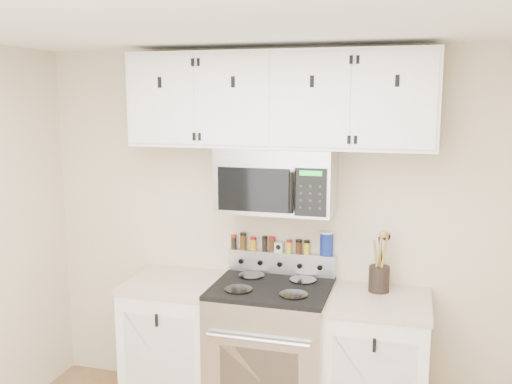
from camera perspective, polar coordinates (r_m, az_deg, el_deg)
back_wall at (r=4.00m, az=2.70°, el=-3.80°), size 3.50×0.01×2.50m
ceiling at (r=2.25m, az=-7.58°, el=17.69°), size 3.50×3.50×0.01m
range at (r=3.96m, az=1.54°, el=-15.65°), size 0.76×0.65×1.10m
base_cabinet_left at (r=4.19m, az=-7.88°, el=-14.62°), size 0.64×0.62×0.92m
base_cabinet_right at (r=3.90m, az=11.94°, el=-16.71°), size 0.64×0.62×0.92m
microwave at (r=3.74m, az=2.10°, el=1.21°), size 0.76×0.44×0.42m
upper_cabinets at (r=3.73m, az=2.23°, el=9.20°), size 2.00×0.35×0.62m
utensil_crock at (r=3.82m, az=12.21°, el=-8.28°), size 0.13×0.13×0.39m
kitchen_timer at (r=4.00m, az=2.33°, el=-5.51°), size 0.06×0.05×0.07m
salt_canister at (r=3.93m, az=7.06°, el=-5.12°), size 0.09×0.09×0.17m
spice_jar_0 at (r=4.08m, az=-2.24°, el=-4.97°), size 0.04×0.04×0.10m
spice_jar_1 at (r=4.06m, az=-1.28°, el=-4.90°), size 0.05×0.05×0.12m
spice_jar_2 at (r=4.04m, az=-0.28°, el=-5.16°), size 0.05×0.05×0.09m
spice_jar_3 at (r=4.02m, az=0.87°, el=-5.15°), size 0.04×0.04×0.10m
spice_jar_4 at (r=4.01m, az=1.62°, el=-5.22°), size 0.04×0.04×0.10m
spice_jar_5 at (r=3.98m, az=3.33°, el=-5.42°), size 0.04×0.04×0.09m
spice_jar_6 at (r=3.97m, az=4.28°, el=-5.44°), size 0.05×0.05×0.10m
spice_jar_7 at (r=3.96m, az=5.10°, el=-5.50°), size 0.04×0.04×0.09m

